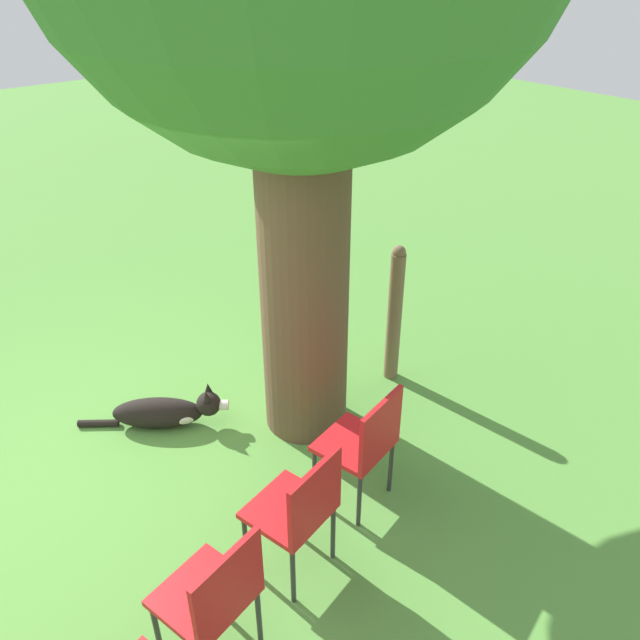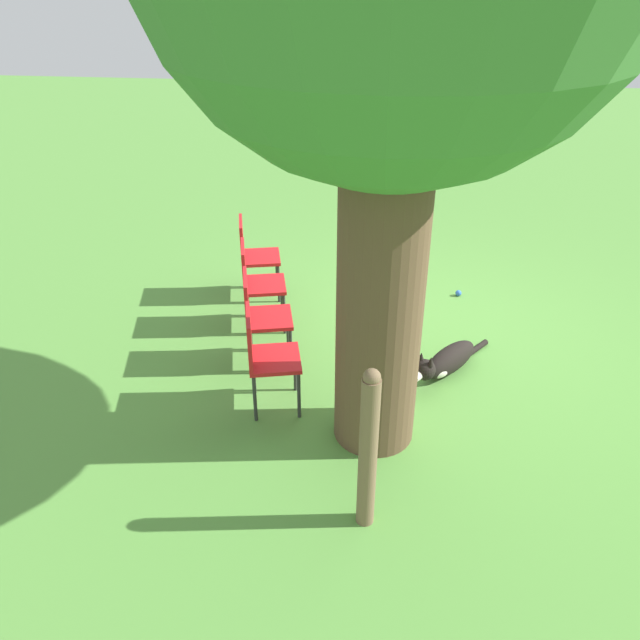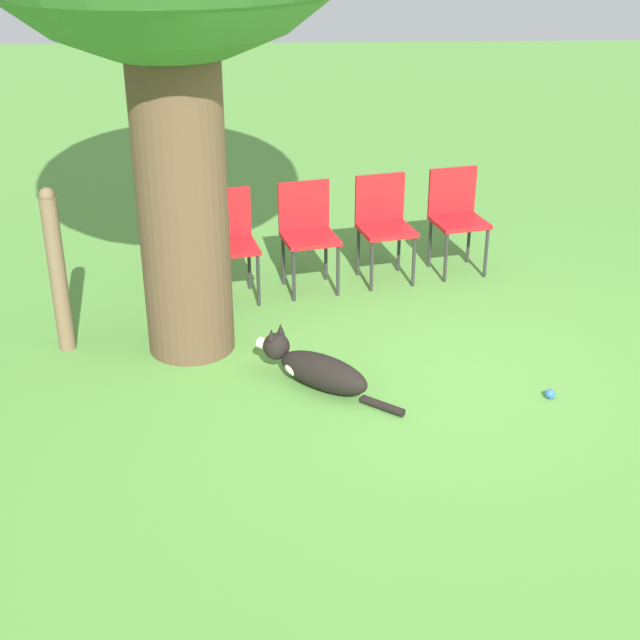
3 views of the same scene
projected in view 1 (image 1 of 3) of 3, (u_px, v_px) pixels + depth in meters
The scene contains 6 objects.
ground_plane at pixel (110, 477), 4.45m from camera, with size 30.00×30.00×0.00m, color #56933D.
dog at pixel (167, 412), 4.86m from camera, with size 0.79×0.98×0.36m.
fence_post at pixel (395, 314), 5.17m from camera, with size 0.12×0.12×1.25m.
red_chair_1 at pixel (214, 595), 3.04m from camera, with size 0.51×0.53×0.90m.
red_chair_2 at pixel (300, 508), 3.51m from camera, with size 0.51×0.53×0.90m.
red_chair_3 at pixel (365, 441), 3.98m from camera, with size 0.51×0.53×0.90m.
Camera 1 is at (3.45, -0.88, 3.26)m, focal length 35.00 mm.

